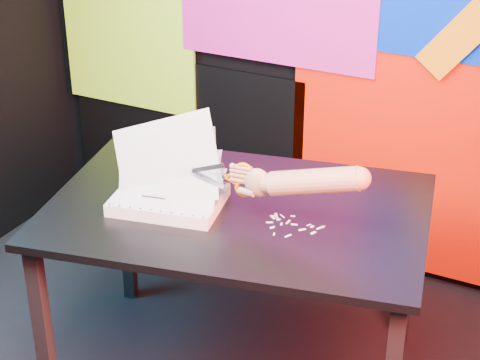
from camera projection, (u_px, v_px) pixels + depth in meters
The scene contains 7 objects.
room at pixel (139, 88), 2.20m from camera, with size 3.01×3.01×2.71m.
backdrop at pixel (340, 71), 3.52m from camera, with size 2.88×0.05×2.08m.
work_table at pixel (238, 226), 2.88m from camera, with size 1.49×1.15×0.75m.
printout_stack at pixel (169, 197), 2.84m from camera, with size 0.46×0.35×0.36m.
scissors at pixel (239, 179), 2.71m from camera, with size 0.23×0.03×0.13m.
hand_forearm at pixel (304, 181), 2.61m from camera, with size 0.47×0.11×0.17m.
paper_clippings at pixel (290, 224), 2.73m from camera, with size 0.20×0.16×0.00m.
Camera 1 is at (1.19, -1.72, 2.12)m, focal length 60.00 mm.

